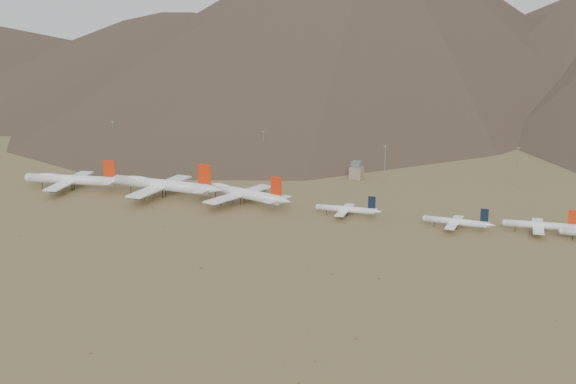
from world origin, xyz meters
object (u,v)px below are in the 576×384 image
at_px(narrowbody_a, 348,209).
at_px(narrowbody_b, 457,222).
at_px(widebody_centre, 162,185).
at_px(control_tower, 356,171).
at_px(widebody_east, 241,193).
at_px(widebody_west, 71,179).

xyz_separation_m(narrowbody_a, narrowbody_b, (61.83, -1.33, 0.04)).
xyz_separation_m(widebody_centre, control_tower, (94.48, 92.72, -2.67)).
bearing_deg(narrowbody_b, widebody_east, 179.52).
bearing_deg(narrowbody_a, narrowbody_b, -5.90).
height_order(widebody_east, control_tower, widebody_east).
height_order(widebody_centre, widebody_east, widebody_centre).
distance_m(widebody_west, widebody_east, 114.74).
xyz_separation_m(narrowbody_a, control_tower, (-23.62, 89.38, 1.19)).
relative_size(narrowbody_a, control_tower, 3.21).
height_order(widebody_east, narrowbody_b, widebody_east).
bearing_deg(narrowbody_a, widebody_east, 175.28).
bearing_deg(widebody_west, widebody_east, -6.08).
height_order(widebody_west, widebody_centre, widebody_centre).
xyz_separation_m(widebody_centre, narrowbody_b, (179.93, 2.02, -3.82)).
bearing_deg(widebody_centre, control_tower, 45.01).
bearing_deg(control_tower, widebody_centre, -135.54).
height_order(widebody_west, control_tower, widebody_west).
xyz_separation_m(widebody_west, narrowbody_b, (242.41, 8.98, -2.90)).
distance_m(widebody_west, narrowbody_b, 242.60).
relative_size(widebody_west, widebody_east, 1.00).
bearing_deg(narrowbody_b, narrowbody_a, 178.91).
distance_m(narrowbody_b, control_tower, 124.62).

